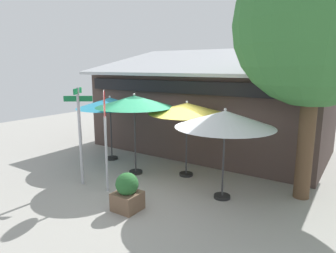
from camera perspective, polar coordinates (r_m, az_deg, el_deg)
The scene contains 10 objects.
ground_plane at distance 9.03m, azimuth -3.54°, elevation -11.69°, with size 28.00×28.00×0.10m, color #9E9B93.
cafe_building at distance 12.88m, azimuth 7.90°, elevation 3.11°, with size 9.67×5.32×4.33m.
street_sign_post at distance 9.08m, azimuth -16.44°, elevation 0.02°, with size 0.67×0.72×2.90m.
stop_sign at distance 8.31m, azimuth -11.89°, elevation 0.87°, with size 0.55×0.57×2.87m.
patio_umbrella_teal_left at distance 11.29m, azimuth -10.98°, elevation 4.37°, with size 2.48×2.48×2.43m.
patio_umbrella_forest_green_center at distance 9.59m, azimuth -6.43°, elevation 4.69°, with size 2.47×2.47×2.65m.
patio_umbrella_mustard_right at distance 9.36m, azimuth 3.60°, elevation 3.37°, with size 2.43×2.43×2.44m.
patio_umbrella_ivory_far_right at distance 7.80m, azimuth 10.77°, elevation 1.33°, with size 2.57×2.57×2.45m.
shade_tree at distance 8.36m, azimuth 27.48°, elevation 16.53°, with size 4.28×4.06×6.52m.
sidewalk_planter at distance 7.58m, azimuth -7.75°, elevation -12.33°, with size 0.62×0.62×0.95m.
Camera 1 is at (5.09, -6.57, 3.48)m, focal length 32.06 mm.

